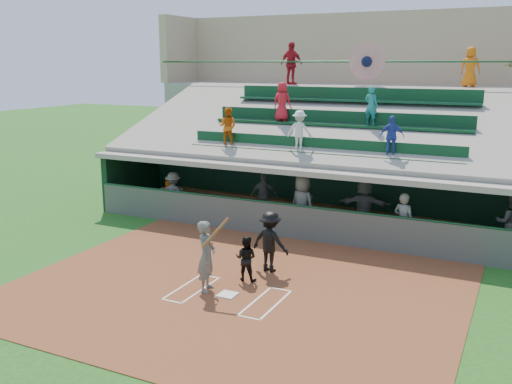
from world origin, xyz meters
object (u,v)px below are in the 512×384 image
at_px(home_plate, 228,295).
at_px(catcher, 246,258).
at_px(batter_at_plate, 207,256).
at_px(white_table, 170,198).
at_px(water_cooler, 170,185).

distance_m(home_plate, catcher, 1.24).
xyz_separation_m(batter_at_plate, white_table, (-5.51, 6.48, -0.52)).
bearing_deg(catcher, home_plate, 85.12).
bearing_deg(water_cooler, catcher, -41.87).
relative_size(batter_at_plate, white_table, 2.33).
relative_size(home_plate, white_table, 0.51).
bearing_deg(catcher, batter_at_plate, 53.67).
bearing_deg(water_cooler, home_plate, -46.94).
bearing_deg(catcher, water_cooler, -49.27).
bearing_deg(water_cooler, batter_at_plate, -49.68).
height_order(catcher, water_cooler, catcher).
bearing_deg(home_plate, batter_at_plate, 173.55).
distance_m(white_table, water_cooler, 0.56).
distance_m(home_plate, water_cooler, 8.91).
relative_size(batter_at_plate, water_cooler, 5.41).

